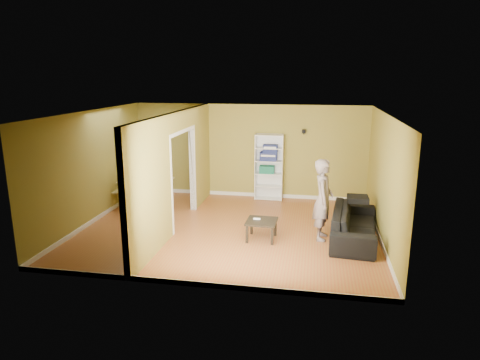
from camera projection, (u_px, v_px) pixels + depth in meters
name	position (u px, v px, depth m)	size (l,w,h in m)	color
room_shell	(229.00, 173.00, 9.32)	(6.50, 6.50, 6.50)	#93602E
partition	(177.00, 171.00, 9.53)	(0.22, 5.50, 2.60)	olive
wall_speaker	(304.00, 131.00, 11.49)	(0.10, 0.10, 0.10)	black
sofa	(355.00, 220.00, 8.96)	(0.97, 2.26, 0.86)	black
person	(323.00, 193.00, 8.85)	(0.57, 0.73, 2.01)	slate
bookshelf	(269.00, 167.00, 11.80)	(0.76, 0.33, 1.81)	white
paper_box_teal	(267.00, 169.00, 11.78)	(0.40, 0.26, 0.21)	#14605C
paper_box_navy_b	(269.00, 156.00, 11.69)	(0.46, 0.30, 0.23)	navy
paper_box_navy_c	(270.00, 150.00, 11.64)	(0.39, 0.26, 0.20)	navy
coffee_table	(262.00, 223.00, 8.96)	(0.63, 0.63, 0.42)	#342B1D
game_controller	(257.00, 219.00, 9.00)	(0.15, 0.04, 0.03)	white
dining_table	(146.00, 183.00, 10.93)	(1.24, 0.83, 0.78)	tan
chair_left	(117.00, 190.00, 11.05)	(0.43, 0.43, 0.94)	#CEAD89
chair_near	(136.00, 198.00, 10.35)	(0.44, 0.44, 0.97)	tan
chair_far	(155.00, 186.00, 11.53)	(0.42, 0.42, 0.91)	tan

